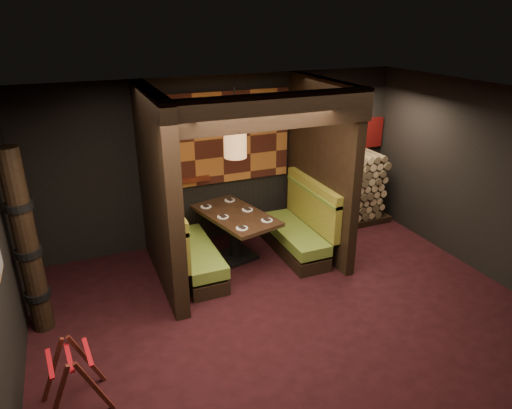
% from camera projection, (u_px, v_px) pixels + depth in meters
% --- Properties ---
extents(floor, '(6.50, 5.50, 0.02)m').
position_uv_depth(floor, '(294.00, 320.00, 6.06)').
color(floor, black).
rests_on(floor, ground).
extents(ceiling, '(6.50, 5.50, 0.02)m').
position_uv_depth(ceiling, '(302.00, 102.00, 4.95)').
color(ceiling, black).
rests_on(ceiling, ground).
extents(wall_back, '(6.50, 0.02, 2.85)m').
position_uv_depth(wall_back, '(223.00, 160.00, 7.85)').
color(wall_back, black).
rests_on(wall_back, ground).
extents(wall_front, '(6.50, 0.02, 2.85)m').
position_uv_depth(wall_front, '(482.00, 377.00, 3.15)').
color(wall_front, black).
rests_on(wall_front, ground).
extents(wall_right, '(0.02, 5.50, 2.85)m').
position_uv_depth(wall_right, '(496.00, 186.00, 6.66)').
color(wall_right, black).
rests_on(wall_right, ground).
extents(partition_left, '(0.20, 2.20, 2.85)m').
position_uv_depth(partition_left, '(158.00, 192.00, 6.43)').
color(partition_left, black).
rests_on(partition_left, floor).
extents(partition_right, '(0.15, 2.10, 2.85)m').
position_uv_depth(partition_right, '(320.00, 168.00, 7.41)').
color(partition_right, black).
rests_on(partition_right, floor).
extents(header_beam, '(2.85, 0.18, 0.44)m').
position_uv_depth(header_beam, '(273.00, 112.00, 5.62)').
color(header_beam, black).
rests_on(header_beam, partition_left).
extents(tapa_back_panel, '(2.40, 0.06, 1.55)m').
position_uv_depth(tapa_back_panel, '(222.00, 138.00, 7.65)').
color(tapa_back_panel, '#A55E26').
rests_on(tapa_back_panel, wall_back).
extents(tapa_side_panel, '(0.04, 1.85, 1.45)m').
position_uv_depth(tapa_side_panel, '(162.00, 159.00, 6.45)').
color(tapa_side_panel, '#A55E26').
rests_on(tapa_side_panel, partition_left).
extents(lacquer_shelf, '(0.60, 0.12, 0.07)m').
position_uv_depth(lacquer_shelf, '(192.00, 180.00, 7.64)').
color(lacquer_shelf, '#511C0F').
rests_on(lacquer_shelf, wall_back).
extents(booth_bench_left, '(0.68, 1.60, 1.14)m').
position_uv_depth(booth_bench_left, '(189.00, 251.00, 6.96)').
color(booth_bench_left, black).
rests_on(booth_bench_left, floor).
extents(booth_bench_right, '(0.68, 1.60, 1.14)m').
position_uv_depth(booth_bench_right, '(299.00, 230.00, 7.63)').
color(booth_bench_right, black).
rests_on(booth_bench_right, floor).
extents(dining_table, '(1.16, 1.66, 0.79)m').
position_uv_depth(dining_table, '(236.00, 227.00, 7.38)').
color(dining_table, black).
rests_on(dining_table, floor).
extents(place_settings, '(0.89, 1.30, 0.03)m').
position_uv_depth(place_settings, '(235.00, 213.00, 7.29)').
color(place_settings, white).
rests_on(place_settings, dining_table).
extents(pendant_lamp, '(0.34, 0.34, 1.11)m').
position_uv_depth(pendant_lamp, '(235.00, 143.00, 6.79)').
color(pendant_lamp, '#A67341').
rests_on(pendant_lamp, ceiling).
extents(luggage_rack, '(0.73, 0.55, 0.75)m').
position_uv_depth(luggage_rack, '(73.00, 376.00, 4.59)').
color(luggage_rack, '#4A1A12').
rests_on(luggage_rack, floor).
extents(totem_column, '(0.31, 0.31, 2.40)m').
position_uv_depth(totem_column, '(27.00, 245.00, 5.45)').
color(totem_column, black).
rests_on(totem_column, floor).
extents(firewood_stack, '(1.73, 0.70, 1.36)m').
position_uv_depth(firewood_stack, '(346.00, 190.00, 8.60)').
color(firewood_stack, black).
rests_on(firewood_stack, floor).
extents(mosaic_header, '(1.83, 0.10, 0.56)m').
position_uv_depth(mosaic_header, '(340.00, 136.00, 8.51)').
color(mosaic_header, maroon).
rests_on(mosaic_header, wall_back).
extents(bay_front_post, '(0.08, 0.08, 2.85)m').
position_uv_depth(bay_front_post, '(317.00, 163.00, 7.66)').
color(bay_front_post, black).
rests_on(bay_front_post, floor).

